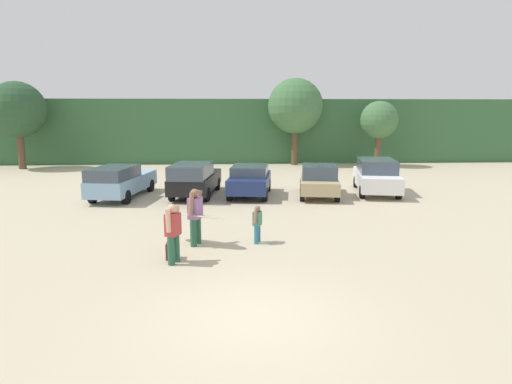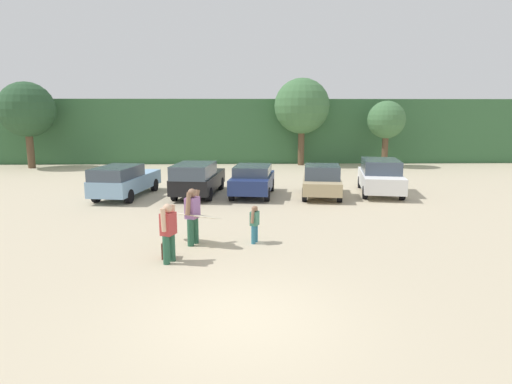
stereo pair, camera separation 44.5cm
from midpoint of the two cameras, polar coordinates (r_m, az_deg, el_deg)
ground_plane at (r=8.92m, az=-0.39°, el=-16.07°), size 120.00×120.00×0.00m
hillside_ridge at (r=40.21m, az=-1.37°, el=8.25°), size 108.00×12.00×5.02m
tree_center at (r=35.38m, az=-27.48°, el=9.52°), size 3.89×3.89×6.15m
tree_right at (r=33.62m, az=6.41°, el=11.07°), size 4.15×4.15×6.54m
tree_far_left at (r=33.67m, az=17.06°, el=8.94°), size 2.74×2.74×4.84m
parked_car_sky_blue at (r=21.45m, az=-16.29°, el=1.49°), size 2.45×4.96×1.57m
parked_car_black at (r=21.13m, az=-7.07°, el=1.80°), size 2.36×4.91×1.64m
parked_car_navy at (r=21.03m, az=0.17°, el=1.64°), size 2.34×4.21×1.47m
parked_car_tan at (r=21.04m, az=9.20°, el=1.50°), size 2.33×4.15×1.54m
parked_car_white at (r=22.55m, az=16.49°, el=2.02°), size 2.71×4.97×1.69m
person_adult at (r=13.27m, az=-7.36°, el=-2.77°), size 0.46×0.78×1.74m
person_child at (r=13.39m, az=0.77°, el=-3.96°), size 0.31×0.50×1.17m
person_companion at (r=11.79m, az=-10.33°, el=-4.86°), size 0.43×0.63×1.62m
surfboard_cream at (r=13.37m, az=-7.55°, el=-2.99°), size 2.21×1.62×0.21m
backpack_dropped at (r=12.35m, az=-10.57°, el=-7.49°), size 0.24×0.34×0.45m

